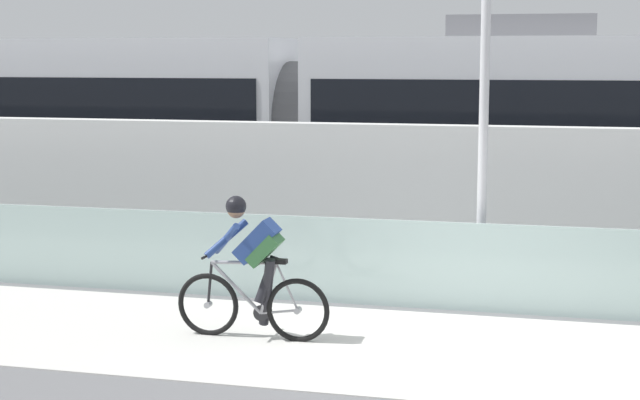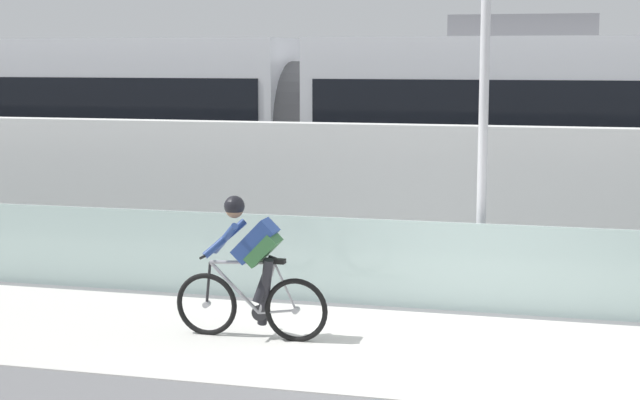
{
  "view_description": "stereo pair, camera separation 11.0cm",
  "coord_description": "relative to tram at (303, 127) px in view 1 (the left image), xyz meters",
  "views": [
    {
      "loc": [
        1.33,
        -10.35,
        3.12
      ],
      "look_at": [
        -1.9,
        2.35,
        1.25
      ],
      "focal_mm": 56.26,
      "sensor_mm": 36.0,
      "label": 1
    },
    {
      "loc": [
        1.43,
        -10.32,
        3.12
      ],
      "look_at": [
        -1.9,
        2.35,
        1.25
      ],
      "focal_mm": 56.26,
      "sensor_mm": 36.0,
      "label": 2
    }
  ],
  "objects": [
    {
      "name": "bike_path_deck",
      "position": [
        3.37,
        -6.85,
        -1.89
      ],
      "size": [
        32.0,
        3.2,
        0.01
      ],
      "primitive_type": "cube",
      "color": "silver",
      "rests_on": "ground"
    },
    {
      "name": "tram_rail_far",
      "position": [
        3.37,
        0.72,
        -1.89
      ],
      "size": [
        32.0,
        0.08,
        0.01
      ],
      "primitive_type": "cube",
      "color": "#595654",
      "rests_on": "ground"
    },
    {
      "name": "tram",
      "position": [
        0.0,
        0.0,
        0.0
      ],
      "size": [
        22.56,
        2.54,
        3.81
      ],
      "color": "silver",
      "rests_on": "ground"
    },
    {
      "name": "glass_parapet",
      "position": [
        3.37,
        -5.0,
        -1.34
      ],
      "size": [
        32.0,
        0.05,
        1.11
      ],
      "primitive_type": "cube",
      "color": "#ADC6C1",
      "rests_on": "ground"
    },
    {
      "name": "concrete_barrier_wall",
      "position": [
        3.37,
        -3.2,
        -0.8
      ],
      "size": [
        32.0,
        0.36,
        2.18
      ],
      "primitive_type": "cube",
      "color": "silver",
      "rests_on": "ground"
    },
    {
      "name": "tram_rail_near",
      "position": [
        3.37,
        -0.72,
        -1.89
      ],
      "size": [
        32.0,
        0.08,
        0.01
      ],
      "primitive_type": "cube",
      "color": "#595654",
      "rests_on": "ground"
    },
    {
      "name": "lamp_post_antenna",
      "position": [
        3.6,
        -4.7,
        1.4
      ],
      "size": [
        0.28,
        0.28,
        5.2
      ],
      "color": "gray",
      "rests_on": "ground"
    },
    {
      "name": "cyclist_on_bike",
      "position": [
        1.29,
        -6.85,
        -1.11
      ],
      "size": [
        1.77,
        0.58,
        1.61
      ],
      "color": "black",
      "rests_on": "ground"
    },
    {
      "name": "ground_plane",
      "position": [
        3.37,
        -6.85,
        -1.89
      ],
      "size": [
        200.0,
        200.0,
        0.0
      ],
      "primitive_type": "plane",
      "color": "slate"
    }
  ]
}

